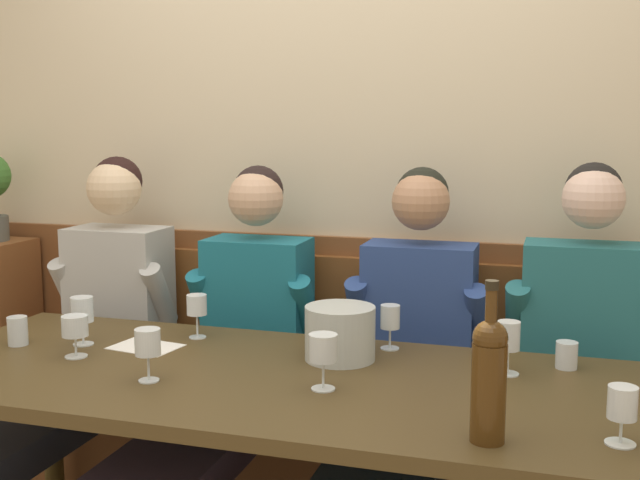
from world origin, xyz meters
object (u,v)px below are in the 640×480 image
at_px(wine_glass_right_end, 197,307).
at_px(wine_glass_center_front, 622,406).
at_px(wall_bench, 331,437).
at_px(person_center_left_seat, 588,407).
at_px(person_right_seat, 399,389).
at_px(water_tumbler_right, 567,355).
at_px(person_center_right_seat, 221,368).
at_px(wine_glass_by_bottle, 509,339).
at_px(wine_glass_center_rear, 82,312).
at_px(wine_glass_mid_right, 75,328).
at_px(wine_glass_left_end, 148,345).
at_px(wine_glass_mid_left, 390,318).
at_px(wine_bottle_green_tall, 489,376).
at_px(person_left_seat, 72,347).
at_px(ice_bucket, 340,333).
at_px(dining_table, 265,400).
at_px(wine_glass_near_bucket, 323,351).
at_px(water_tumbler_center, 18,331).

xyz_separation_m(wine_glass_right_end, wine_glass_center_front, (1.28, -0.52, -0.02)).
height_order(wall_bench, person_center_left_seat, person_center_left_seat).
xyz_separation_m(person_right_seat, water_tumbler_right, (0.49, -0.01, 0.16)).
bearing_deg(person_center_right_seat, wine_glass_by_bottle, -7.96).
distance_m(wine_glass_center_rear, wine_glass_mid_right, 0.14).
distance_m(wine_glass_mid_right, wine_glass_left_end, 0.35).
height_order(person_center_right_seat, wine_glass_left_end, person_center_right_seat).
bearing_deg(wine_glass_mid_left, person_center_left_seat, -3.25).
height_order(wine_bottle_green_tall, water_tumbler_right, wine_bottle_green_tall).
bearing_deg(wine_glass_center_rear, wine_glass_center_front, -11.95).
distance_m(person_left_seat, wine_glass_mid_right, 0.48).
xyz_separation_m(wine_bottle_green_tall, wine_glass_center_front, (0.28, 0.07, -0.06)).
bearing_deg(wine_glass_right_end, person_left_seat, 174.29).
xyz_separation_m(ice_bucket, water_tumbler_right, (0.65, 0.11, -0.04)).
distance_m(person_center_left_seat, wine_glass_left_end, 1.28).
height_order(wine_glass_mid_left, wine_glass_mid_right, wine_glass_mid_left).
xyz_separation_m(wine_glass_center_rear, wine_glass_left_end, (0.38, -0.26, -0.00)).
distance_m(dining_table, wine_glass_center_front, 0.97).
bearing_deg(wall_bench, ice_bucket, -70.84).
distance_m(wine_glass_mid_left, wine_glass_center_rear, 0.98).
distance_m(wine_glass_mid_left, wine_glass_mid_right, 0.97).
distance_m(person_left_seat, person_center_left_seat, 1.76).
relative_size(wine_bottle_green_tall, wine_glass_mid_right, 2.84).
bearing_deg(wine_glass_center_rear, person_left_seat, 131.78).
height_order(person_center_right_seat, wine_glass_near_bucket, person_center_right_seat).
height_order(dining_table, water_tumbler_center, water_tumbler_center).
xyz_separation_m(person_center_right_seat, wine_glass_mid_left, (0.57, 0.02, 0.21)).
distance_m(person_right_seat, wine_glass_left_end, 0.80).
bearing_deg(wine_glass_by_bottle, wine_glass_near_bucket, -149.36).
relative_size(wine_glass_mid_left, wine_glass_left_end, 0.96).
bearing_deg(dining_table, wine_glass_right_end, 140.56).
bearing_deg(person_center_left_seat, wine_glass_left_end, -158.16).
xyz_separation_m(wine_glass_by_bottle, wine_glass_right_end, (-1.01, 0.09, 0.00)).
distance_m(wine_glass_left_end, water_tumbler_center, 0.62).
bearing_deg(ice_bucket, wine_glass_right_end, 169.68).
bearing_deg(dining_table, water_tumbler_center, 177.37).
bearing_deg(wine_glass_left_end, ice_bucket, 37.75).
relative_size(person_left_seat, wine_glass_center_rear, 8.46).
relative_size(wine_bottle_green_tall, wine_glass_mid_left, 2.59).
xyz_separation_m(person_center_right_seat, wine_glass_right_end, (-0.07, -0.04, 0.21)).
height_order(wine_bottle_green_tall, wine_glass_near_bucket, wine_bottle_green_tall).
relative_size(wine_glass_near_bucket, water_tumbler_right, 1.93).
height_order(ice_bucket, wine_bottle_green_tall, wine_bottle_green_tall).
xyz_separation_m(wine_glass_mid_right, wine_glass_center_front, (1.54, -0.21, -0.00)).
relative_size(wall_bench, wine_glass_near_bucket, 16.03).
height_order(wine_glass_near_bucket, water_tumbler_right, wine_glass_near_bucket).
bearing_deg(person_right_seat, ice_bucket, -142.89).
distance_m(person_left_seat, wine_glass_left_end, 0.80).
xyz_separation_m(person_right_seat, person_center_left_seat, (0.56, 0.00, 0.00)).
xyz_separation_m(person_right_seat, wine_glass_by_bottle, (0.33, -0.12, 0.22)).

